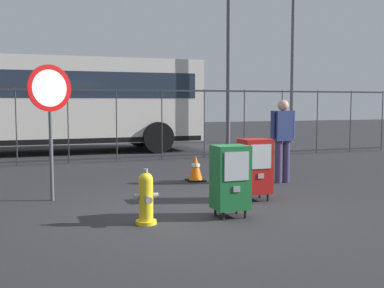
{
  "coord_description": "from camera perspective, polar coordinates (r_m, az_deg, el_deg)",
  "views": [
    {
      "loc": [
        -2.53,
        -6.59,
        1.62
      ],
      "look_at": [
        0.3,
        1.2,
        0.9
      ],
      "focal_mm": 44.92,
      "sensor_mm": 36.0,
      "label": 1
    }
  ],
  "objects": [
    {
      "name": "ground_plane",
      "position": [
        7.25,
        1.03,
        -7.96
      ],
      "size": [
        60.0,
        60.0,
        0.0
      ],
      "primitive_type": "plane",
      "color": "#262628"
    },
    {
      "name": "fire_hydrant",
      "position": [
        6.45,
        -5.48,
        -6.42
      ],
      "size": [
        0.33,
        0.32,
        0.75
      ],
      "color": "yellow",
      "rests_on": "ground_plane"
    },
    {
      "name": "newspaper_box_primary",
      "position": [
        6.79,
        4.58,
        -3.95
      ],
      "size": [
        0.48,
        0.42,
        1.02
      ],
      "color": "black",
      "rests_on": "ground_plane"
    },
    {
      "name": "newspaper_box_secondary",
      "position": [
        8.0,
        7.49,
        -2.62
      ],
      "size": [
        0.48,
        0.42,
        1.02
      ],
      "color": "black",
      "rests_on": "ground_plane"
    },
    {
      "name": "stop_sign",
      "position": [
        8.15,
        -16.51,
        4.62
      ],
      "size": [
        0.71,
        0.31,
        2.23
      ],
      "color": "#4C4F54",
      "rests_on": "ground_plane"
    },
    {
      "name": "pedestrian",
      "position": [
        9.8,
        10.72,
        0.94
      ],
      "size": [
        0.55,
        0.22,
        1.67
      ],
      "color": "#382D51",
      "rests_on": "ground_plane"
    },
    {
      "name": "traffic_cone",
      "position": [
        9.91,
        0.44,
        -2.93
      ],
      "size": [
        0.36,
        0.36,
        0.53
      ],
      "color": "black",
      "rests_on": "ground_plane"
    },
    {
      "name": "fence_barrier",
      "position": [
        13.24,
        -8.94,
        2.31
      ],
      "size": [
        18.03,
        0.04,
        2.0
      ],
      "color": "#2D2D33",
      "rests_on": "ground_plane"
    },
    {
      "name": "bus_near",
      "position": [
        15.99,
        -18.16,
        5.04
      ],
      "size": [
        10.51,
        2.82,
        3.0
      ],
      "rotation": [
        0.0,
        0.0,
        -0.0
      ],
      "color": "beige",
      "rests_on": "ground_plane"
    },
    {
      "name": "street_light_near_right",
      "position": [
        20.11,
        11.91,
        13.72
      ],
      "size": [
        0.32,
        0.32,
        8.27
      ],
      "color": "#4C4F54",
      "rests_on": "ground_plane"
    },
    {
      "name": "street_light_far_left",
      "position": [
        15.84,
        4.37,
        13.59
      ],
      "size": [
        0.32,
        0.32,
        6.87
      ],
      "color": "#4C4F54",
      "rests_on": "ground_plane"
    }
  ]
}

